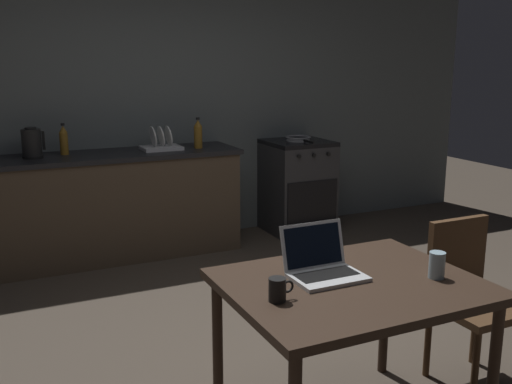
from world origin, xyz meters
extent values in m
plane|color=#473D33|center=(0.00, 0.00, 0.00)|extent=(12.00, 12.00, 0.00)
cube|color=slate|center=(0.30, 2.59, 1.31)|extent=(6.40, 0.10, 2.62)
cube|color=#4C3D2D|center=(-0.53, 2.24, 0.44)|extent=(2.10, 0.60, 0.88)
cube|color=black|center=(-0.53, 2.24, 0.90)|extent=(2.16, 0.64, 0.04)
cube|color=#2D2D30|center=(1.28, 2.24, 0.44)|extent=(0.60, 0.60, 0.88)
cube|color=black|center=(1.28, 2.24, 0.90)|extent=(0.60, 0.60, 0.04)
cube|color=black|center=(1.28, 1.93, 0.37)|extent=(0.54, 0.01, 0.40)
cylinder|color=black|center=(1.12, 1.92, 0.82)|extent=(0.04, 0.02, 0.04)
cylinder|color=black|center=(1.28, 1.92, 0.82)|extent=(0.04, 0.02, 0.04)
cylinder|color=black|center=(1.44, 1.92, 0.82)|extent=(0.04, 0.02, 0.04)
cube|color=#332319|center=(-0.12, -0.75, 0.73)|extent=(1.10, 0.87, 0.04)
cylinder|color=#332319|center=(0.37, -1.13, 0.35)|extent=(0.05, 0.05, 0.71)
cylinder|color=#332319|center=(-0.61, -0.37, 0.35)|extent=(0.05, 0.05, 0.71)
cylinder|color=#332319|center=(0.37, -0.37, 0.35)|extent=(0.05, 0.05, 0.71)
cube|color=#4C331E|center=(0.73, -0.69, 0.43)|extent=(0.40, 0.40, 0.04)
cube|color=#4C331E|center=(0.73, -0.51, 0.66)|extent=(0.38, 0.04, 0.42)
cylinder|color=#4C331E|center=(0.56, -0.86, 0.21)|extent=(0.04, 0.04, 0.41)
cylinder|color=#4C331E|center=(0.56, -0.52, 0.21)|extent=(0.04, 0.04, 0.41)
cylinder|color=#4C331E|center=(0.90, -0.52, 0.21)|extent=(0.04, 0.04, 0.41)
cube|color=silver|center=(-0.20, -0.69, 0.76)|extent=(0.32, 0.22, 0.02)
cube|color=black|center=(-0.20, -0.67, 0.77)|extent=(0.28, 0.12, 0.00)
cube|color=silver|center=(-0.20, -0.55, 0.87)|extent=(0.32, 0.06, 0.20)
cube|color=black|center=(-0.20, -0.56, 0.87)|extent=(0.29, 0.05, 0.18)
cylinder|color=black|center=(-1.17, 2.24, 0.93)|extent=(0.16, 0.16, 0.02)
cylinder|color=black|center=(-1.17, 2.24, 1.05)|extent=(0.15, 0.15, 0.21)
cylinder|color=black|center=(-1.17, 2.24, 1.16)|extent=(0.09, 0.09, 0.02)
cube|color=black|center=(-1.08, 2.24, 1.06)|extent=(0.02, 0.02, 0.15)
cylinder|color=#8C601E|center=(0.23, 2.19, 1.02)|extent=(0.08, 0.08, 0.19)
cone|color=#8C601E|center=(0.23, 2.19, 1.14)|extent=(0.08, 0.08, 0.06)
cylinder|color=black|center=(0.23, 2.19, 1.18)|extent=(0.03, 0.03, 0.02)
cylinder|color=gray|center=(1.27, 2.22, 0.93)|extent=(0.23, 0.23, 0.01)
torus|color=gray|center=(1.27, 2.22, 0.96)|extent=(0.25, 0.25, 0.02)
cylinder|color=black|center=(1.27, 2.01, 0.94)|extent=(0.02, 0.18, 0.02)
cylinder|color=black|center=(-0.52, -0.80, 0.80)|extent=(0.07, 0.07, 0.10)
torus|color=black|center=(-0.47, -0.80, 0.80)|extent=(0.05, 0.01, 0.05)
cylinder|color=#99B7C6|center=(0.25, -0.88, 0.81)|extent=(0.07, 0.07, 0.12)
cube|color=silver|center=(-0.10, 2.24, 0.93)|extent=(0.34, 0.26, 0.03)
cylinder|color=white|center=(-0.17, 2.24, 1.04)|extent=(0.04, 0.18, 0.18)
cylinder|color=white|center=(-0.10, 2.24, 1.04)|extent=(0.04, 0.18, 0.18)
cylinder|color=white|center=(-0.03, 2.24, 1.04)|extent=(0.04, 0.18, 0.18)
cylinder|color=#8C601E|center=(-0.91, 2.32, 1.01)|extent=(0.07, 0.07, 0.18)
cone|color=#8C601E|center=(-0.91, 2.32, 1.13)|extent=(0.07, 0.07, 0.06)
cylinder|color=black|center=(-0.91, 2.32, 1.17)|extent=(0.03, 0.03, 0.02)
camera|label=1|loc=(-1.54, -2.77, 1.70)|focal=41.17mm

